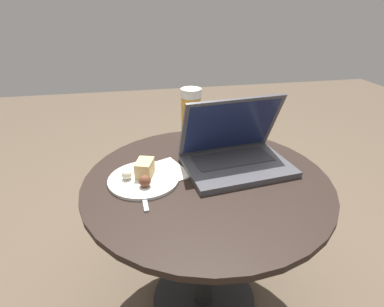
{
  "coord_description": "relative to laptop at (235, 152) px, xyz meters",
  "views": [
    {
      "loc": [
        -0.19,
        -0.72,
        1.0
      ],
      "look_at": [
        -0.04,
        0.03,
        0.61
      ],
      "focal_mm": 28.0,
      "sensor_mm": 36.0,
      "label": 1
    }
  ],
  "objects": [
    {
      "name": "snack_plate",
      "position": [
        -0.28,
        -0.04,
        -0.03
      ],
      "size": [
        0.2,
        0.2,
        0.05
      ],
      "color": "silver",
      "rests_on": "table"
    },
    {
      "name": "napkin",
      "position": [
        -0.25,
        -0.02,
        -0.04
      ],
      "size": [
        0.24,
        0.21,
        0.0
      ],
      "color": "silver",
      "rests_on": "table"
    },
    {
      "name": "ground_plane",
      "position": [
        -0.1,
        -0.06,
        -0.58
      ],
      "size": [
        6.0,
        6.0,
        0.0
      ],
      "primitive_type": "plane",
      "color": "brown"
    },
    {
      "name": "beer_glass",
      "position": [
        -0.11,
        0.13,
        0.06
      ],
      "size": [
        0.07,
        0.07,
        0.22
      ],
      "color": "gold",
      "rests_on": "table"
    },
    {
      "name": "laptop",
      "position": [
        0.0,
        0.0,
        0.0
      ],
      "size": [
        0.34,
        0.25,
        0.22
      ],
      "color": "#47474C",
      "rests_on": "table"
    },
    {
      "name": "table",
      "position": [
        -0.1,
        -0.06,
        -0.18
      ],
      "size": [
        0.72,
        0.72,
        0.54
      ],
      "color": "black",
      "rests_on": "ground_plane"
    },
    {
      "name": "fork",
      "position": [
        -0.29,
        -0.08,
        -0.04
      ],
      "size": [
        0.03,
        0.18,
        0.0
      ],
      "color": "#B2B2B7",
      "rests_on": "table"
    }
  ]
}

